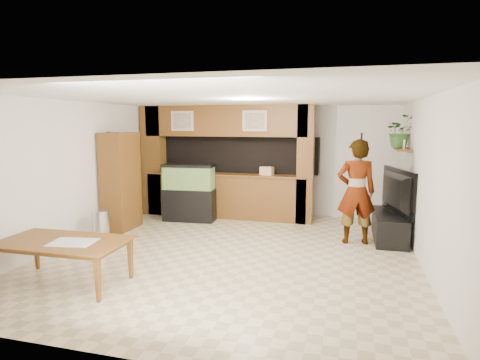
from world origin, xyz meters
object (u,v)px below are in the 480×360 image
(pantry_cabinet, at_px, (121,181))
(aquarium, at_px, (189,193))
(television, at_px, (391,191))
(person, at_px, (356,192))
(dining_table, at_px, (62,263))

(pantry_cabinet, bearing_deg, aquarium, 42.02)
(pantry_cabinet, relative_size, aquarium, 1.56)
(television, bearing_deg, aquarium, 69.32)
(person, xyz_separation_m, dining_table, (-3.87, -3.07, -0.65))
(aquarium, xyz_separation_m, dining_table, (-0.27, -3.86, -0.32))
(dining_table, bearing_deg, person, 37.05)
(aquarium, bearing_deg, television, -9.31)
(person, bearing_deg, dining_table, 28.21)
(pantry_cabinet, height_order, dining_table, pantry_cabinet)
(pantry_cabinet, xyz_separation_m, television, (5.35, 0.62, -0.08))
(pantry_cabinet, bearing_deg, person, 2.45)
(television, distance_m, person, 0.76)
(aquarium, relative_size, person, 0.67)
(pantry_cabinet, distance_m, person, 4.72)
(television, relative_size, dining_table, 0.84)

